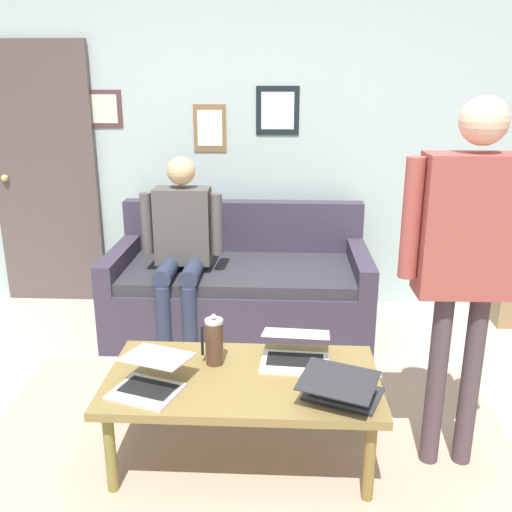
{
  "coord_description": "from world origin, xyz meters",
  "views": [
    {
      "loc": [
        -0.14,
        2.24,
        1.77
      ],
      "look_at": [
        0.02,
        -0.83,
        0.8
      ],
      "focal_mm": 39.6,
      "sensor_mm": 36.0,
      "label": 1
    }
  ],
  "objects_px": {
    "couch": "(240,289)",
    "person_standing": "(470,244)",
    "french_press": "(214,341)",
    "laptop_right": "(341,389)",
    "laptop_center": "(150,379)",
    "person_seated": "(182,241)",
    "interior_door": "(46,177)",
    "coffee_table": "(243,384)",
    "laptop_left": "(295,352)"
  },
  "relations": [
    {
      "from": "couch",
      "to": "french_press",
      "type": "bearing_deg",
      "value": 89.34
    },
    {
      "from": "laptop_center",
      "to": "person_seated",
      "type": "distance_m",
      "value": 1.43
    },
    {
      "from": "laptop_left",
      "to": "couch",
      "type": "bearing_deg",
      "value": -74.25
    },
    {
      "from": "person_standing",
      "to": "laptop_right",
      "type": "bearing_deg",
      "value": 19.58
    },
    {
      "from": "laptop_left",
      "to": "laptop_right",
      "type": "relative_size",
      "value": 0.83
    },
    {
      "from": "interior_door",
      "to": "laptop_center",
      "type": "bearing_deg",
      "value": 121.27
    },
    {
      "from": "laptop_center",
      "to": "person_seated",
      "type": "xyz_separation_m",
      "value": [
        0.1,
        -1.4,
        0.24
      ]
    },
    {
      "from": "coffee_table",
      "to": "person_standing",
      "type": "relative_size",
      "value": 0.75
    },
    {
      "from": "interior_door",
      "to": "coffee_table",
      "type": "distance_m",
      "value": 2.71
    },
    {
      "from": "interior_door",
      "to": "french_press",
      "type": "distance_m",
      "value": 2.49
    },
    {
      "from": "interior_door",
      "to": "french_press",
      "type": "height_order",
      "value": "interior_door"
    },
    {
      "from": "laptop_right",
      "to": "person_seated",
      "type": "distance_m",
      "value": 1.74
    },
    {
      "from": "person_standing",
      "to": "person_seated",
      "type": "distance_m",
      "value": 1.97
    },
    {
      "from": "interior_door",
      "to": "person_standing",
      "type": "xyz_separation_m",
      "value": [
        -2.68,
        1.99,
        0.07
      ]
    },
    {
      "from": "person_standing",
      "to": "laptop_left",
      "type": "bearing_deg",
      "value": -11.37
    },
    {
      "from": "interior_door",
      "to": "person_standing",
      "type": "relative_size",
      "value": 1.2
    },
    {
      "from": "coffee_table",
      "to": "laptop_center",
      "type": "distance_m",
      "value": 0.43
    },
    {
      "from": "interior_door",
      "to": "laptop_left",
      "type": "relative_size",
      "value": 5.88
    },
    {
      "from": "interior_door",
      "to": "person_standing",
      "type": "height_order",
      "value": "interior_door"
    },
    {
      "from": "laptop_right",
      "to": "person_standing",
      "type": "height_order",
      "value": "person_standing"
    },
    {
      "from": "coffee_table",
      "to": "laptop_left",
      "type": "distance_m",
      "value": 0.31
    },
    {
      "from": "laptop_left",
      "to": "person_seated",
      "type": "distance_m",
      "value": 1.36
    },
    {
      "from": "laptop_right",
      "to": "french_press",
      "type": "height_order",
      "value": "french_press"
    },
    {
      "from": "couch",
      "to": "laptop_right",
      "type": "height_order",
      "value": "couch"
    },
    {
      "from": "laptop_right",
      "to": "french_press",
      "type": "distance_m",
      "value": 0.66
    },
    {
      "from": "french_press",
      "to": "person_standing",
      "type": "bearing_deg",
      "value": 174.72
    },
    {
      "from": "couch",
      "to": "laptop_center",
      "type": "bearing_deg",
      "value": 80.41
    },
    {
      "from": "french_press",
      "to": "laptop_left",
      "type": "bearing_deg",
      "value": -173.78
    },
    {
      "from": "french_press",
      "to": "laptop_right",
      "type": "bearing_deg",
      "value": 153.39
    },
    {
      "from": "laptop_center",
      "to": "person_standing",
      "type": "height_order",
      "value": "person_standing"
    },
    {
      "from": "couch",
      "to": "laptop_center",
      "type": "distance_m",
      "value": 1.66
    },
    {
      "from": "coffee_table",
      "to": "laptop_center",
      "type": "height_order",
      "value": "laptop_center"
    },
    {
      "from": "laptop_left",
      "to": "laptop_right",
      "type": "height_order",
      "value": "laptop_left"
    },
    {
      "from": "laptop_left",
      "to": "french_press",
      "type": "distance_m",
      "value": 0.4
    },
    {
      "from": "laptop_left",
      "to": "laptop_right",
      "type": "bearing_deg",
      "value": 119.88
    },
    {
      "from": "couch",
      "to": "person_standing",
      "type": "distance_m",
      "value": 2.01
    },
    {
      "from": "coffee_table",
      "to": "french_press",
      "type": "distance_m",
      "value": 0.25
    },
    {
      "from": "person_standing",
      "to": "person_seated",
      "type": "height_order",
      "value": "person_standing"
    },
    {
      "from": "laptop_center",
      "to": "coffee_table",
      "type": "bearing_deg",
      "value": -162.23
    },
    {
      "from": "laptop_center",
      "to": "person_standing",
      "type": "distance_m",
      "value": 1.52
    },
    {
      "from": "couch",
      "to": "person_seated",
      "type": "xyz_separation_m",
      "value": [
        0.37,
        0.23,
        0.42
      ]
    },
    {
      "from": "laptop_left",
      "to": "person_seated",
      "type": "height_order",
      "value": "person_seated"
    },
    {
      "from": "interior_door",
      "to": "couch",
      "type": "distance_m",
      "value": 1.81
    },
    {
      "from": "laptop_center",
      "to": "person_standing",
      "type": "relative_size",
      "value": 0.24
    },
    {
      "from": "laptop_center",
      "to": "person_seated",
      "type": "relative_size",
      "value": 0.32
    },
    {
      "from": "couch",
      "to": "laptop_left",
      "type": "height_order",
      "value": "couch"
    },
    {
      "from": "couch",
      "to": "person_seated",
      "type": "bearing_deg",
      "value": 31.36
    },
    {
      "from": "coffee_table",
      "to": "laptop_right",
      "type": "xyz_separation_m",
      "value": [
        -0.44,
        0.17,
        0.09
      ]
    },
    {
      "from": "laptop_left",
      "to": "person_seated",
      "type": "relative_size",
      "value": 0.27
    },
    {
      "from": "couch",
      "to": "person_standing",
      "type": "xyz_separation_m",
      "value": [
        -1.11,
        1.48,
        0.79
      ]
    }
  ]
}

